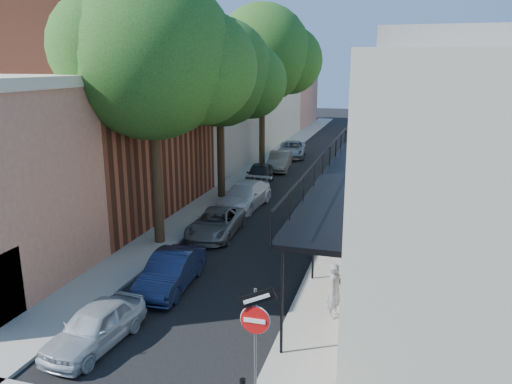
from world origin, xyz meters
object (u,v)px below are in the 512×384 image
Objects in this scene: parked_car_a at (95,326)px; parked_car_c at (216,223)px; oak_near at (163,59)px; sign_post at (255,325)px; oak_far at (269,55)px; parked_car_d at (245,195)px; pedestrian at (335,291)px; parked_car_g at (292,149)px; parked_car_e at (260,174)px; oak_mid at (227,75)px; parked_car_f at (280,161)px; parked_car_b at (171,271)px.

parked_car_c is (-0.00, 9.64, -0.01)m from parked_car_a.
parked_car_a is (1.54, -8.15, -7.28)m from oak_near.
sign_post is 27.80m from oak_far.
parked_car_d is 2.69× the size of pedestrian.
parked_car_d is at bearing -95.00° from parked_car_g.
pedestrian is (7.78, -21.90, -7.26)m from oak_far.
sign_post reaches higher than parked_car_c.
parked_car_a is at bearing -95.51° from parked_car_e.
oak_mid is 7.46m from parked_car_e.
parked_car_c is at bearing 63.57° from pedestrian.
parked_car_a is 30.01m from parked_car_g.
oak_mid is 5.81× the size of pedestrian.
parked_car_a is at bearing 136.63° from pedestrian.
parked_car_c is at bearing -93.44° from parked_car_e.
oak_far is 2.89× the size of parked_car_f.
parked_car_d is at bearing -93.52° from parked_car_f.
oak_mid reaches higher than parked_car_f.
parked_car_e is at bearing 101.46° from parked_car_d.
oak_far is (0.06, 9.04, 1.20)m from oak_mid.
oak_far is 9.04m from parked_car_g.
pedestrian is at bearing -78.35° from parked_car_f.
parked_car_c is 20.37m from parked_car_g.
oak_far is 2.81× the size of parked_car_c.
parked_car_f is at bearing 86.50° from oak_near.
parked_car_d is 0.99× the size of parked_car_g.
parked_car_c is (1.52, -15.52, -7.67)m from oak_far.
parked_car_c is at bearing -95.35° from parked_car_g.
sign_post is 6.99m from parked_car_b.
parked_car_c is 2.41× the size of pedestrian.
oak_near is 2.87× the size of parked_car_e.
oak_far is 6.78× the size of pedestrian.
parked_car_d is (1.44, -10.75, -7.57)m from oak_far.
parked_car_e is at bearing -98.90° from parked_car_f.
oak_near is (-6.53, 9.29, 5.84)m from sign_post.
parked_car_d is at bearing -90.63° from parked_car_e.
parked_car_e is (-1.20, 15.92, 0.04)m from parked_car_b.
parked_car_g is (0.82, 13.88, -6.39)m from oak_mid.
oak_far is at bearing 89.59° from oak_mid.
parked_car_e is (-0.77, 10.25, 0.09)m from parked_car_c.
parked_car_e is (-5.76, 21.03, -1.36)m from sign_post.
oak_mid is 0.86× the size of oak_far.
parked_car_f is (-0.53, 24.58, 0.08)m from parked_car_a.
parked_car_e is 10.10m from parked_car_g.
parked_car_e reaches higher than parked_car_b.
parked_car_f reaches higher than parked_car_a.
parked_car_f is at bearing 96.89° from parked_car_d.
sign_post is 0.26× the size of oak_near.
oak_near is at bearing 125.09° from sign_post.
sign_post is at bearing -177.02° from pedestrian.
parked_car_e is at bearing 91.26° from parked_car_c.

